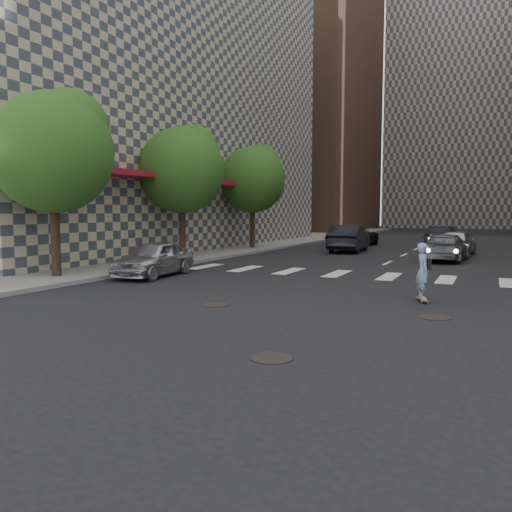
{
  "coord_description": "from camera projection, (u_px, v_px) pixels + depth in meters",
  "views": [
    {
      "loc": [
        4.38,
        -9.84,
        2.4
      ],
      "look_at": [
        -0.94,
        1.42,
        1.3
      ],
      "focal_mm": 35.0,
      "sensor_mm": 36.0,
      "label": 1
    }
  ],
  "objects": [
    {
      "name": "ground",
      "position": [
        267.0,
        322.0,
        10.94
      ],
      "size": [
        160.0,
        160.0,
        0.0
      ],
      "primitive_type": "plane",
      "color": "black",
      "rests_on": "ground"
    },
    {
      "name": "sidewalk_left",
      "position": [
        195.0,
        245.0,
        35.12
      ],
      "size": [
        13.0,
        80.0,
        0.15
      ],
      "primitive_type": "cube",
      "color": "gray",
      "rests_on": "ground"
    },
    {
      "name": "building_left",
      "position": [
        132.0,
        66.0,
        34.36
      ],
      "size": [
        16.4,
        33.0,
        25.0
      ],
      "color": "tan",
      "rests_on": "ground"
    },
    {
      "name": "tower_left",
      "position": [
        298.0,
        81.0,
        67.24
      ],
      "size": [
        18.0,
        24.0,
        40.0
      ],
      "primitive_type": "cube",
      "color": "brown",
      "rests_on": "ground"
    },
    {
      "name": "tower_center",
      "position": [
        467.0,
        76.0,
        79.1
      ],
      "size": [
        22.0,
        20.0,
        48.0
      ],
      "primitive_type": "cube",
      "color": "#ADA08E",
      "rests_on": "ground"
    },
    {
      "name": "tree_a",
      "position": [
        56.0,
        148.0,
        17.38
      ],
      "size": [
        4.2,
        4.2,
        6.6
      ],
      "color": "#382619",
      "rests_on": "sidewalk_left"
    },
    {
      "name": "tree_b",
      "position": [
        184.0,
        166.0,
        24.59
      ],
      "size": [
        4.2,
        4.2,
        6.6
      ],
      "color": "#382619",
      "rests_on": "sidewalk_left"
    },
    {
      "name": "tree_c",
      "position": [
        254.0,
        177.0,
        31.79
      ],
      "size": [
        4.2,
        4.2,
        6.6
      ],
      "color": "#382619",
      "rests_on": "sidewalk_left"
    },
    {
      "name": "manhole_a",
      "position": [
        272.0,
        358.0,
        8.18
      ],
      "size": [
        0.7,
        0.7,
        0.02
      ],
      "primitive_type": "cylinder",
      "color": "black",
      "rests_on": "ground"
    },
    {
      "name": "manhole_b",
      "position": [
        215.0,
        305.0,
        12.87
      ],
      "size": [
        0.7,
        0.7,
        0.02
      ],
      "primitive_type": "cylinder",
      "color": "black",
      "rests_on": "ground"
    },
    {
      "name": "manhole_c",
      "position": [
        435.0,
        317.0,
        11.34
      ],
      "size": [
        0.7,
        0.7,
        0.02
      ],
      "primitive_type": "cylinder",
      "color": "black",
      "rests_on": "ground"
    },
    {
      "name": "skateboarder",
      "position": [
        423.0,
        271.0,
        13.31
      ],
      "size": [
        0.52,
        0.82,
        1.58
      ],
      "rotation": [
        0.0,
        0.0,
        0.34
      ],
      "color": "brown",
      "rests_on": "ground"
    },
    {
      "name": "silver_sedan",
      "position": [
        154.0,
        258.0,
        18.65
      ],
      "size": [
        1.95,
        4.1,
        1.35
      ],
      "primitive_type": "imported",
      "rotation": [
        0.0,
        0.0,
        0.09
      ],
      "color": "#B3B5BA",
      "rests_on": "ground"
    },
    {
      "name": "traffic_car_a",
      "position": [
        349.0,
        238.0,
        30.34
      ],
      "size": [
        2.05,
        5.05,
        1.63
      ],
      "primitive_type": "imported",
      "rotation": [
        0.0,
        0.0,
        3.21
      ],
      "color": "black",
      "rests_on": "ground"
    },
    {
      "name": "traffic_car_b",
      "position": [
        446.0,
        247.0,
        24.6
      ],
      "size": [
        2.16,
        4.7,
        1.33
      ],
      "primitive_type": "imported",
      "rotation": [
        0.0,
        0.0,
        3.08
      ],
      "color": "slate",
      "rests_on": "ground"
    },
    {
      "name": "traffic_car_c",
      "position": [
        354.0,
        236.0,
        35.38
      ],
      "size": [
        2.91,
        5.48,
        1.47
      ],
      "primitive_type": "imported",
      "rotation": [
        0.0,
        0.0,
        3.05
      ],
      "color": "black",
      "rests_on": "ground"
    },
    {
      "name": "traffic_car_d",
      "position": [
        457.0,
        242.0,
        27.75
      ],
      "size": [
        2.04,
        4.35,
        1.44
      ],
      "primitive_type": "imported",
      "rotation": [
        0.0,
        0.0,
        3.06
      ],
      "color": "#A9ACB0",
      "rests_on": "ground"
    },
    {
      "name": "traffic_car_e",
      "position": [
        442.0,
        236.0,
        35.13
      ],
      "size": [
        1.89,
        4.45,
        1.43
      ],
      "primitive_type": "imported",
      "rotation": [
        0.0,
        0.0,
        3.05
      ],
      "color": "black",
      "rests_on": "ground"
    }
  ]
}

